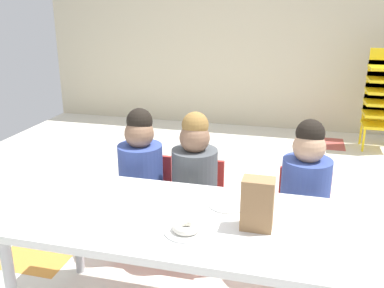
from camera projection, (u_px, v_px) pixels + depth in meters
ground_plane at (197, 237)px, 2.86m from camera, size 5.24×5.59×0.02m
back_wall at (254, 17)px, 5.00m from camera, size 5.24×0.10×2.64m
craft_table at (190, 228)px, 1.87m from camera, size 1.63×0.69×0.60m
seated_child_near_camera at (141, 170)px, 2.50m from camera, size 0.32×0.32×0.92m
seated_child_middle_seat at (195, 175)px, 2.42m from camera, size 0.32×0.31×0.92m
seated_child_far_right at (305, 186)px, 2.28m from camera, size 0.32×0.31×0.92m
kid_chair_yellow_stack at (382, 95)px, 4.39m from camera, size 0.32×0.30×1.04m
paper_bag_brown at (257, 204)px, 1.73m from camera, size 0.13×0.09×0.22m
paper_plate_near_edge at (186, 231)px, 1.73m from camera, size 0.18×0.18×0.01m
paper_plate_center_table at (228, 204)px, 1.95m from camera, size 0.18×0.18×0.01m
donut_powdered_on_plate at (186, 227)px, 1.72m from camera, size 0.12×0.12×0.04m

